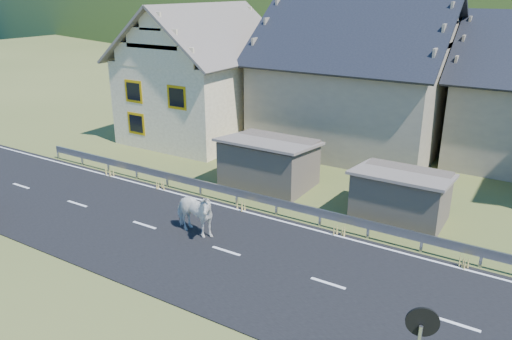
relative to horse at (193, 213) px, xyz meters
The scene contains 11 objects.
ground 2.07m from the horse, 13.44° to the right, with size 160.00×160.00×0.00m, color #3D4B1E.
road 2.06m from the horse, 13.44° to the right, with size 60.00×7.00×0.04m, color black.
lane_markings 2.05m from the horse, 13.44° to the right, with size 60.00×6.60×0.01m, color silver.
guardrail 3.73m from the horse, 61.16° to the left, with size 28.10×0.09×0.75m.
shed_left 6.08m from the horse, 91.97° to the left, with size 4.30×3.30×2.40m, color brown.
shed_right 8.40m from the horse, 41.53° to the left, with size 3.80×2.90×2.20m, color brown.
house_cream 14.59m from the horse, 125.37° to the left, with size 7.80×9.80×8.30m.
house_stone_a 15.05m from the horse, 86.89° to the left, with size 10.80×9.80×8.90m.
conifer_patch 121.91m from the horse, 115.90° to the left, with size 76.00×50.00×28.00m, color black.
horse is the anchor object (origin of this frame).
traffic_mirror 10.27m from the horse, 22.76° to the right, with size 0.70×0.30×2.61m.
Camera 1 is at (9.27, -13.00, 9.01)m, focal length 35.00 mm.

